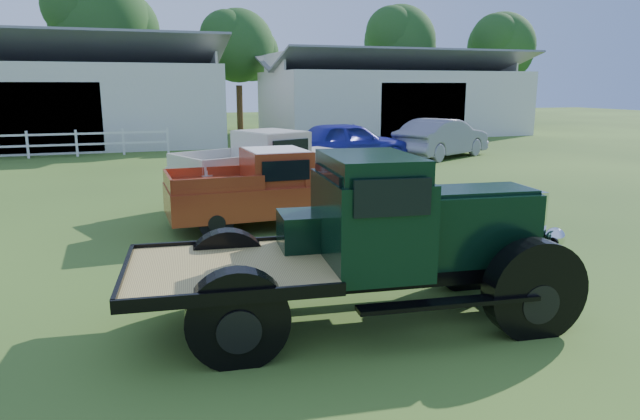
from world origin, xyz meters
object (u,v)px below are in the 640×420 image
object	(u,v)px
misc_car_grey	(442,138)
white_pickup	(268,168)
red_pickup	(272,187)
misc_car_blue	(348,142)
vintage_flatbed	(361,240)

from	to	relation	value
misc_car_grey	white_pickup	bearing A→B (deg)	99.19
red_pickup	misc_car_grey	xyz separation A→B (m)	(10.26, 9.84, -0.03)
white_pickup	misc_car_grey	world-z (taller)	white_pickup
white_pickup	misc_car_grey	bearing A→B (deg)	15.08
red_pickup	misc_car_blue	bearing A→B (deg)	58.16
vintage_flatbed	white_pickup	size ratio (longest dim) A/B	1.10
misc_car_blue	misc_car_grey	distance (m)	4.76
white_pickup	misc_car_grey	xyz separation A→B (m)	(9.73, 7.29, -0.10)
vintage_flatbed	misc_car_blue	world-z (taller)	vintage_flatbed
vintage_flatbed	misc_car_grey	world-z (taller)	vintage_flatbed
vintage_flatbed	misc_car_blue	size ratio (longest dim) A/B	1.13
red_pickup	misc_car_blue	distance (m)	10.81
misc_car_blue	misc_car_grey	bearing A→B (deg)	-90.02
vintage_flatbed	misc_car_grey	size ratio (longest dim) A/B	1.11
red_pickup	misc_car_grey	size ratio (longest dim) A/B	0.93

